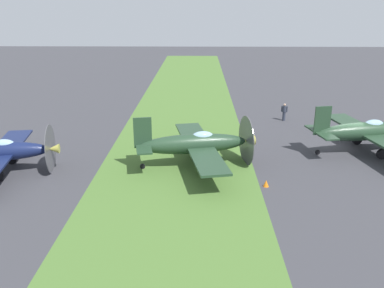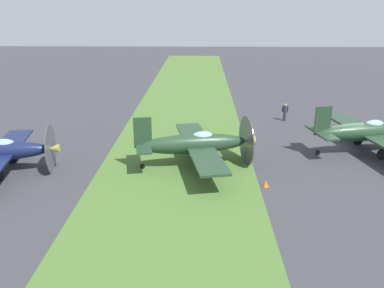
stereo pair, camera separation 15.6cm
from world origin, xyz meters
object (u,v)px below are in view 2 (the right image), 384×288
airplane_lead (367,132)px  runway_marker_cone (266,184)px  airplane_wingman (195,144)px  ground_crew_chief (285,112)px

airplane_lead → runway_marker_cone: airplane_lead is taller
airplane_wingman → ground_crew_chief: bearing=132.9°
airplane_wingman → runway_marker_cone: 5.94m
airplane_lead → airplane_wingman: bearing=-87.8°
airplane_wingman → ground_crew_chief: (-11.93, 8.70, -0.73)m
ground_crew_chief → runway_marker_cone: ground_crew_chief is taller
airplane_lead → airplane_wingman: size_ratio=1.02×
airplane_wingman → ground_crew_chief: 14.78m
ground_crew_chief → runway_marker_cone: 16.02m
runway_marker_cone → airplane_lead: bearing=127.1°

